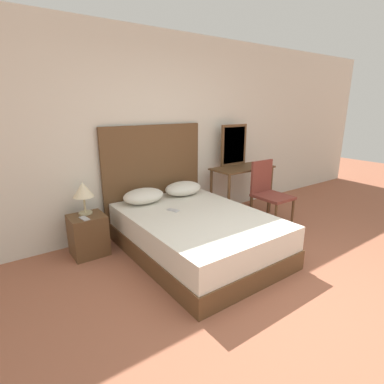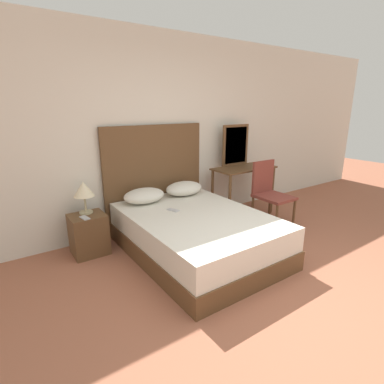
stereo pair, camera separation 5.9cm
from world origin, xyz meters
name	(u,v)px [view 1 (the left image)]	position (x,y,z in m)	size (l,w,h in m)	color
ground_plane	(309,314)	(0.00, 0.00, 0.00)	(16.00, 16.00, 0.00)	#9E5B42
wall_back	(158,134)	(0.00, 2.57, 1.35)	(10.00, 0.06, 2.70)	silver
bed	(197,234)	(-0.13, 1.47, 0.25)	(1.44, 1.99, 0.50)	brown
headboard	(154,178)	(-0.13, 2.49, 0.74)	(1.51, 0.05, 1.48)	brown
pillow_left	(144,196)	(-0.44, 2.22, 0.59)	(0.55, 0.39, 0.19)	silver
pillow_right	(183,188)	(0.19, 2.22, 0.59)	(0.55, 0.39, 0.19)	silver
phone_on_bed	(173,210)	(-0.29, 1.74, 0.50)	(0.12, 0.17, 0.01)	#B7B7BC
nightstand	(88,235)	(-1.20, 2.20, 0.25)	(0.40, 0.36, 0.49)	brown
table_lamp	(83,191)	(-1.18, 2.27, 0.78)	(0.24, 0.24, 0.39)	tan
phone_on_nightstand	(84,218)	(-1.25, 2.11, 0.50)	(0.09, 0.16, 0.01)	#B7B7BC
vanity_desk	(242,176)	(1.27, 2.13, 0.65)	(1.01, 0.49, 0.79)	brown
vanity_mirror	(234,145)	(1.27, 2.35, 1.12)	(0.52, 0.03, 0.65)	brown
chair	(268,190)	(1.29, 1.62, 0.53)	(0.44, 0.51, 0.95)	brown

